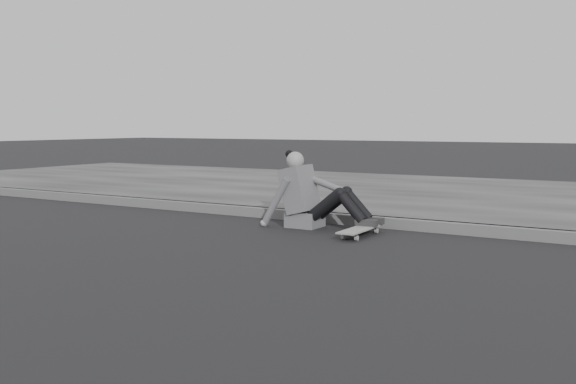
% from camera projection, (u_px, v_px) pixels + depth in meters
% --- Properties ---
extents(ground, '(80.00, 80.00, 0.00)m').
position_uv_depth(ground, '(449.00, 298.00, 4.34)').
color(ground, black).
rests_on(ground, ground).
extents(curb, '(24.00, 0.16, 0.12)m').
position_uv_depth(curb, '(522.00, 233.00, 6.55)').
color(curb, '#545454').
rests_on(curb, ground).
extents(sidewalk, '(24.00, 6.00, 0.12)m').
position_uv_depth(sidewalk, '(562.00, 203.00, 9.14)').
color(sidewalk, '#3A3A3A').
rests_on(sidewalk, ground).
extents(skateboard, '(0.20, 0.78, 0.09)m').
position_uv_depth(skateboard, '(360.00, 230.00, 6.72)').
color(skateboard, gray).
rests_on(skateboard, ground).
extents(seated_woman, '(1.38, 0.46, 0.88)m').
position_uv_depth(seated_woman, '(310.00, 196.00, 7.27)').
color(seated_woman, '#555558').
rests_on(seated_woman, ground).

